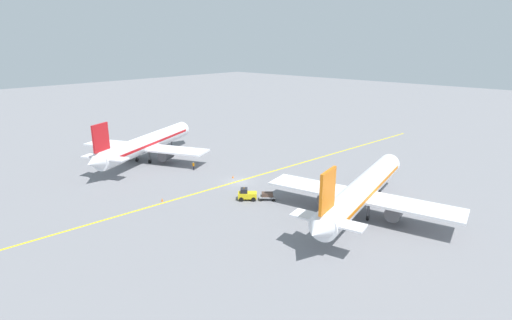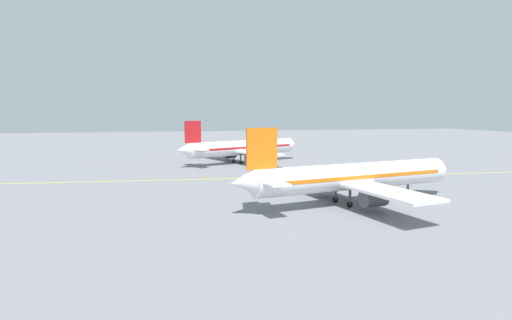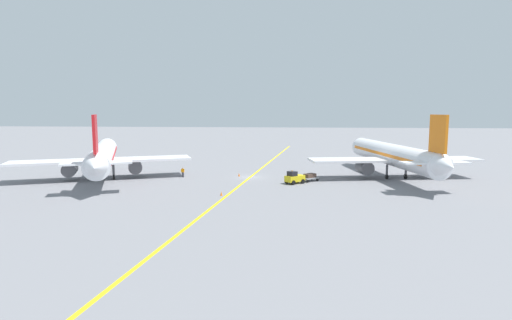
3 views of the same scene
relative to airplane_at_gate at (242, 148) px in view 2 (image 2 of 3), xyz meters
The scene contains 9 objects.
ground_plane 24.46m from the airplane_at_gate, ahead, with size 400.00×400.00×0.00m, color slate.
apron_yellow_centreline 24.46m from the airplane_at_gate, ahead, with size 0.40×120.00×0.01m, color yellow.
airplane_at_gate is the anchor object (origin of this frame).
airplane_adjacent_stand 47.90m from the airplane_at_gate, ahead, with size 28.48×35.40×10.60m.
baggage_tug_white 31.46m from the airplane_at_gate, ahead, with size 3.23×3.13×2.11m.
baggage_cart_trailing 33.86m from the airplane_at_gate, ahead, with size 2.87×2.78×1.24m.
ground_crew_worker 13.18m from the airplane_at_gate, 10.67° to the left, with size 0.58×0.23×1.68m.
traffic_cone_near_nose 22.59m from the airplane_at_gate, 11.10° to the left, with size 0.32×0.32×0.55m, color orange.
traffic_cone_mid_apron 24.76m from the airplane_at_gate, 27.67° to the right, with size 0.32×0.32×0.55m, color orange.
Camera 2 is at (72.57, -23.33, 12.38)m, focal length 28.00 mm.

